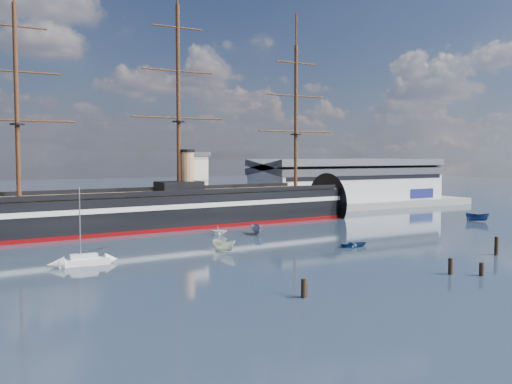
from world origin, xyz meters
TOP-DOWN VIEW (x-y plane):
  - ground at (0.00, 40.00)m, footprint 600.00×600.00m
  - quay at (10.00, 76.00)m, footprint 180.00×18.00m
  - warehouse at (58.00, 80.00)m, footprint 63.00×21.00m
  - quay_tower at (3.00, 73.00)m, footprint 5.00×5.00m
  - warship at (-11.32, 60.00)m, footprint 113.37×22.01m
  - sailboat at (-37.72, 23.56)m, footprint 7.38×2.67m
  - motorboat_a at (-14.46, 23.90)m, footprint 6.49×3.55m
  - motorboat_b at (7.81, 16.73)m, footprint 1.60×3.23m
  - motorboat_c at (0.82, 39.16)m, footprint 6.61×4.06m
  - motorboat_d at (-6.31, 42.35)m, footprint 4.73×5.97m
  - motorboat_f at (59.04, 31.87)m, footprint 6.95×5.12m
  - piling_near_left at (-20.79, -8.50)m, footprint 0.64×0.64m
  - piling_near_mid at (6.48, -10.85)m, footprint 0.64×0.64m
  - piling_near_right at (22.14, -1.33)m, footprint 0.64×0.64m
  - piling_extra at (3.66, -8.10)m, footprint 0.64×0.64m

SIDE VIEW (x-z plane):
  - ground at x=0.00m, z-range 0.00..0.00m
  - quay at x=10.00m, z-range -1.00..1.00m
  - motorboat_a at x=-14.46m, z-range -1.23..1.23m
  - motorboat_b at x=7.81m, z-range -0.73..0.73m
  - motorboat_c at x=0.82m, z-range -1.24..1.24m
  - motorboat_d at x=-6.31m, z-range -1.01..1.01m
  - motorboat_f at x=59.04m, z-range -1.31..1.31m
  - piling_near_left at x=-20.79m, z-range -1.44..1.44m
  - piling_near_mid at x=6.48m, z-range -1.25..1.25m
  - piling_near_right at x=22.14m, z-range -1.85..1.85m
  - piling_extra at x=3.66m, z-range -1.48..1.48m
  - sailboat at x=-37.72m, z-range -5.05..6.53m
  - warship at x=-11.32m, z-range -22.93..31.01m
  - warehouse at x=58.00m, z-range 2.18..13.78m
  - quay_tower at x=3.00m, z-range 2.25..17.25m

